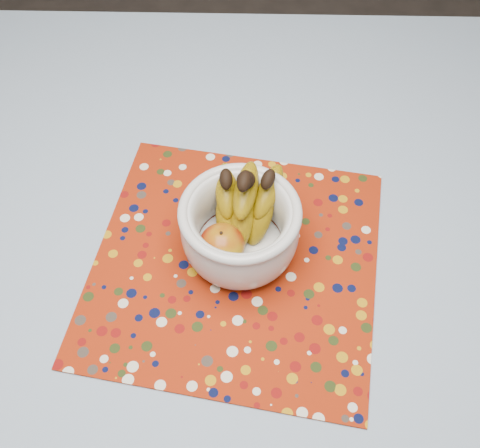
{
  "coord_description": "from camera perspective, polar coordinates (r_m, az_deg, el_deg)",
  "views": [
    {
      "loc": [
        0.06,
        -0.49,
        1.55
      ],
      "look_at": [
        0.05,
        0.01,
        0.83
      ],
      "focal_mm": 42.0,
      "sensor_mm": 36.0,
      "label": 1
    }
  ],
  "objects": [
    {
      "name": "fruit_bowl",
      "position": [
        0.87,
        0.22,
        0.39
      ],
      "size": [
        0.2,
        0.2,
        0.16
      ],
      "color": "silver",
      "rests_on": "placemat"
    },
    {
      "name": "tablecloth",
      "position": [
        0.93,
        -3.26,
        -3.32
      ],
      "size": [
        1.32,
        1.32,
        0.01
      ],
      "primitive_type": "cube",
      "color": "slate",
      "rests_on": "table"
    },
    {
      "name": "placemat",
      "position": [
        0.91,
        -0.49,
        -3.93
      ],
      "size": [
        0.52,
        0.52,
        0.0
      ],
      "primitive_type": "cube",
      "rotation": [
        0.0,
        0.0,
        -0.16
      ],
      "color": "maroon",
      "rests_on": "tablecloth"
    },
    {
      "name": "table",
      "position": [
        1.0,
        -3.04,
        -5.77
      ],
      "size": [
        1.2,
        1.2,
        0.75
      ],
      "color": "brown",
      "rests_on": "ground"
    }
  ]
}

